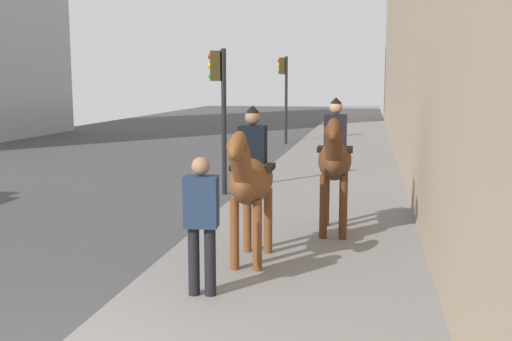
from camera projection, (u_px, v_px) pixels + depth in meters
The scene contains 5 objects.
mounted_horse_near at pixel (251, 178), 8.67m from camera, with size 2.15×0.60×2.25m.
mounted_horse_far at pixel (335, 158), 10.34m from camera, with size 2.15×0.61×2.32m.
pedestrian_greeting at pixel (201, 217), 7.35m from camera, with size 0.30×0.42×1.70m.
traffic_light_near_curb at pixel (220, 97), 14.46m from camera, with size 0.20×0.44×3.45m.
traffic_light_far_curb at pixel (284, 85), 26.17m from camera, with size 0.20×0.44×3.73m.
Camera 1 is at (-4.79, -2.99, 2.71)m, focal length 43.07 mm.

